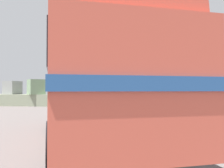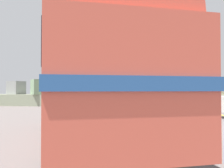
# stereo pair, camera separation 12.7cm
# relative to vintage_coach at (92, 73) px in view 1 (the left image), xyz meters

# --- Properties ---
(ground) EXTENTS (32.00, 26.00, 0.02)m
(ground) POSITION_rel_vintage_coach_xyz_m (2.56, 2.90, -2.04)
(ground) COLOR #5A5250
(breakwater) EXTENTS (31.36, 2.43, 2.49)m
(breakwater) POSITION_rel_vintage_coach_xyz_m (2.09, 14.71, -1.33)
(breakwater) COLOR gray
(breakwater) RESTS_ON ground
(vintage_coach) EXTENTS (5.26, 8.88, 3.70)m
(vintage_coach) POSITION_rel_vintage_coach_xyz_m (0.00, 0.00, 0.00)
(vintage_coach) COLOR black
(vintage_coach) RESTS_ON ground
(lamp_post) EXTENTS (0.70, 0.93, 5.98)m
(lamp_post) POSITION_rel_vintage_coach_xyz_m (4.84, 8.96, 1.34)
(lamp_post) COLOR #5B5B60
(lamp_post) RESTS_ON ground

